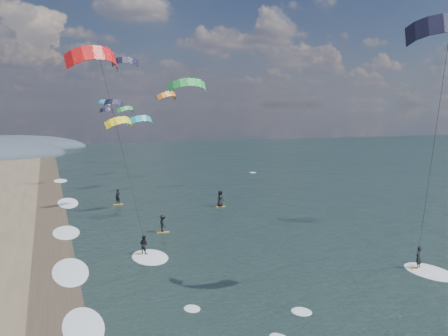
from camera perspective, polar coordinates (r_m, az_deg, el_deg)
name	(u,v)px	position (r m, az deg, el deg)	size (l,w,h in m)	color
wet_sand_strip	(56,301)	(31.21, -18.68, -14.17)	(3.00, 240.00, 0.00)	#382D23
kitesurfer_near_a	(445,91)	(30.15, 23.90, 8.08)	(7.63, 8.85, 16.28)	#BE8321
kitesurfer_near_b	(118,134)	(32.59, -11.98, 3.87)	(6.81, 8.49, 15.16)	#BE8321
far_kitesurfers	(177,207)	(51.26, -5.39, -4.45)	(11.62, 14.88, 1.80)	#BE8321
bg_kite_field	(134,99)	(75.57, -10.23, 7.72)	(14.30, 66.40, 8.86)	green
shoreline_surf	(73,272)	(35.71, -16.86, -11.36)	(2.40, 79.40, 0.11)	white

